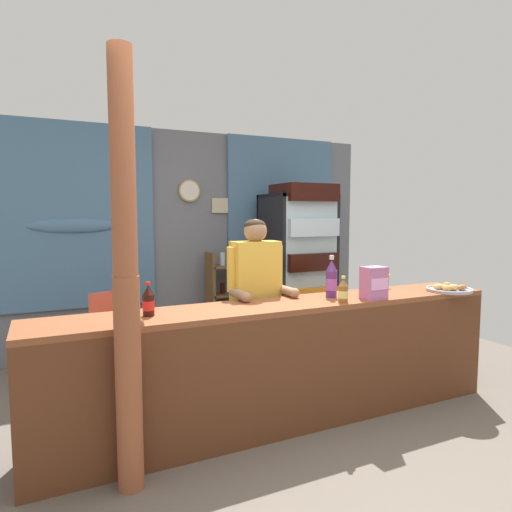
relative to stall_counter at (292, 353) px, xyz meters
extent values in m
plane|color=#665B51|center=(-0.09, 0.79, -0.57)|extent=(6.95, 6.95, 0.00)
cube|color=slate|center=(-0.09, 2.45, 0.71)|extent=(4.80, 0.12, 2.55)
cube|color=teal|center=(-1.31, 2.36, 0.99)|extent=(1.67, 0.04, 1.98)
ellipsoid|color=teal|center=(-1.31, 2.34, 0.89)|extent=(0.92, 0.10, 0.16)
cube|color=teal|center=(1.20, 2.36, 0.99)|extent=(1.49, 0.04, 1.98)
ellipsoid|color=teal|center=(1.20, 2.34, 0.89)|extent=(0.82, 0.10, 0.16)
cylinder|color=tan|center=(-0.03, 2.37, 1.29)|extent=(0.26, 0.03, 0.26)
cylinder|color=white|center=(-0.03, 2.36, 1.29)|extent=(0.22, 0.01, 0.22)
cube|color=beige|center=(0.37, 2.37, 1.12)|extent=(0.24, 0.02, 0.18)
cube|color=brown|center=(0.00, 0.11, 0.33)|extent=(3.63, 0.52, 0.04)
cube|color=brown|center=(0.00, -0.12, -0.13)|extent=(3.63, 0.04, 0.88)
cube|color=brown|center=(-1.78, 0.11, -0.13)|extent=(0.08, 0.46, 0.88)
cube|color=brown|center=(1.78, 0.11, -0.13)|extent=(0.08, 0.46, 0.88)
cylinder|color=#995133|center=(-1.21, -0.24, 0.05)|extent=(0.15, 0.15, 1.24)
cylinder|color=#995133|center=(-1.21, -0.24, 1.29)|extent=(0.14, 0.14, 1.24)
ellipsoid|color=#995133|center=(-1.15, -0.24, 0.39)|extent=(0.06, 0.05, 0.08)
cube|color=black|center=(1.13, 2.15, 0.34)|extent=(0.76, 0.04, 1.81)
cube|color=black|center=(0.77, 1.84, 0.34)|extent=(0.04, 0.66, 1.81)
cube|color=black|center=(1.49, 1.84, 0.34)|extent=(0.04, 0.66, 1.81)
cube|color=black|center=(1.13, 1.84, 1.22)|extent=(0.76, 0.66, 0.04)
cube|color=black|center=(1.13, 1.84, -0.53)|extent=(0.76, 0.66, 0.08)
cube|color=silver|center=(1.13, 1.53, 0.39)|extent=(0.70, 0.02, 1.65)
cylinder|color=#B7B7BC|center=(1.45, 1.49, 0.34)|extent=(0.02, 0.02, 0.40)
cube|color=silver|center=(1.13, 1.84, -0.03)|extent=(0.68, 0.58, 0.02)
cube|color=orange|center=(1.13, 1.71, 0.08)|extent=(0.64, 0.54, 0.20)
cube|color=silver|center=(1.13, 1.84, 0.36)|extent=(0.68, 0.58, 0.02)
cube|color=black|center=(1.13, 1.71, 0.47)|extent=(0.64, 0.54, 0.20)
cube|color=silver|center=(1.13, 1.84, 0.75)|extent=(0.68, 0.58, 0.02)
cube|color=silver|center=(1.13, 1.71, 0.86)|extent=(0.64, 0.54, 0.20)
cube|color=silver|center=(1.13, 1.84, 1.14)|extent=(0.68, 0.58, 0.02)
cube|color=black|center=(1.13, 1.71, 1.25)|extent=(0.64, 0.54, 0.20)
cube|color=brown|center=(0.14, 2.16, 0.00)|extent=(0.04, 0.28, 1.14)
cube|color=brown|center=(0.58, 2.16, 0.00)|extent=(0.04, 0.28, 1.14)
cube|color=brown|center=(0.36, 2.16, 0.40)|extent=(0.44, 0.28, 0.02)
cylinder|color=silver|center=(0.29, 2.16, 0.48)|extent=(0.07, 0.07, 0.16)
cylinder|color=orange|center=(0.43, 2.16, 0.47)|extent=(0.05, 0.05, 0.12)
cube|color=brown|center=(0.36, 2.16, 0.05)|extent=(0.44, 0.28, 0.02)
cylinder|color=black|center=(0.29, 2.16, 0.13)|extent=(0.06, 0.06, 0.13)
cylinder|color=silver|center=(0.43, 2.16, 0.12)|extent=(0.06, 0.06, 0.10)
cube|color=brown|center=(0.36, 2.16, -0.29)|extent=(0.44, 0.28, 0.02)
cylinder|color=orange|center=(0.29, 2.16, -0.21)|extent=(0.05, 0.05, 0.13)
cylinder|color=brown|center=(0.43, 2.16, -0.21)|extent=(0.05, 0.05, 0.12)
cube|color=#E5563D|center=(-0.98, 1.40, -0.13)|extent=(0.58, 0.58, 0.04)
cube|color=#E5563D|center=(-1.07, 1.58, 0.09)|extent=(0.40, 0.21, 0.40)
cylinder|color=#E5563D|center=(-1.08, 1.15, -0.35)|extent=(0.04, 0.04, 0.44)
cylinder|color=#E5563D|center=(-0.73, 1.30, -0.35)|extent=(0.04, 0.04, 0.44)
cylinder|color=#E5563D|center=(-1.24, 1.49, -0.35)|extent=(0.04, 0.04, 0.44)
cylinder|color=#E5563D|center=(-0.89, 1.65, -0.35)|extent=(0.04, 0.04, 0.44)
cube|color=#E5563D|center=(-1.17, 1.32, -0.01)|extent=(0.20, 0.38, 0.03)
cube|color=#E5563D|center=(-0.80, 1.48, -0.01)|extent=(0.20, 0.38, 0.03)
cylinder|color=#28282D|center=(-0.13, 0.52, -0.15)|extent=(0.11, 0.11, 0.84)
cylinder|color=#28282D|center=(0.03, 0.52, -0.15)|extent=(0.11, 0.11, 0.84)
cube|color=gold|center=(-0.05, 0.52, 0.53)|extent=(0.39, 0.20, 0.52)
sphere|color=#997051|center=(-0.05, 0.52, 0.88)|extent=(0.19, 0.19, 0.19)
ellipsoid|color=#2D2319|center=(-0.05, 0.53, 0.92)|extent=(0.18, 0.18, 0.10)
cylinder|color=gold|center=(-0.26, 0.52, 0.57)|extent=(0.08, 0.08, 0.36)
cylinder|color=#997051|center=(-0.26, 0.37, 0.39)|extent=(0.07, 0.26, 0.07)
sphere|color=#997051|center=(-0.26, 0.24, 0.39)|extent=(0.08, 0.08, 0.08)
cylinder|color=gold|center=(0.16, 0.52, 0.57)|extent=(0.08, 0.08, 0.36)
cylinder|color=#997051|center=(0.16, 0.37, 0.39)|extent=(0.07, 0.26, 0.07)
sphere|color=#997051|center=(0.16, 0.24, 0.39)|extent=(0.08, 0.08, 0.08)
cylinder|color=#56286B|center=(0.44, 0.15, 0.46)|extent=(0.09, 0.09, 0.21)
cone|color=#56286B|center=(0.44, 0.15, 0.61)|extent=(0.09, 0.09, 0.09)
cylinder|color=silver|center=(0.44, 0.15, 0.67)|extent=(0.04, 0.04, 0.03)
cylinder|color=purple|center=(0.44, 0.15, 0.46)|extent=(0.09, 0.09, 0.09)
cylinder|color=brown|center=(0.40, -0.07, 0.41)|extent=(0.07, 0.07, 0.12)
cone|color=brown|center=(0.40, -0.07, 0.51)|extent=(0.07, 0.07, 0.06)
cylinder|color=#E5CC4C|center=(0.40, -0.07, 0.54)|extent=(0.03, 0.03, 0.02)
cylinder|color=#E5D166|center=(0.40, -0.07, 0.41)|extent=(0.07, 0.07, 0.06)
cylinder|color=black|center=(-1.01, 0.12, 0.42)|extent=(0.08, 0.08, 0.14)
cone|color=black|center=(-1.01, 0.12, 0.52)|extent=(0.08, 0.08, 0.06)
cylinder|color=red|center=(-1.01, 0.12, 0.57)|extent=(0.03, 0.03, 0.02)
cylinder|color=red|center=(-1.01, 0.12, 0.42)|extent=(0.08, 0.08, 0.06)
cube|color=#B76699|center=(0.70, -0.05, 0.48)|extent=(0.18, 0.14, 0.25)
cube|color=#F7A5D8|center=(0.70, -0.12, 0.48)|extent=(0.16, 0.00, 0.09)
cylinder|color=#BCBCC1|center=(1.52, -0.06, 0.36)|extent=(0.37, 0.37, 0.02)
torus|color=#BCBCC1|center=(1.52, -0.06, 0.37)|extent=(0.38, 0.38, 0.02)
ellipsoid|color=#C68947|center=(1.58, -0.05, 0.39)|extent=(0.10, 0.07, 0.04)
ellipsoid|color=#B2753D|center=(1.59, 0.02, 0.39)|extent=(0.08, 0.07, 0.05)
ellipsoid|color=tan|center=(1.51, -0.01, 0.39)|extent=(0.07, 0.07, 0.04)
ellipsoid|color=tan|center=(1.43, -0.02, 0.39)|extent=(0.10, 0.07, 0.05)
ellipsoid|color=#C68947|center=(1.45, -0.10, 0.39)|extent=(0.10, 0.08, 0.05)
ellipsoid|color=tan|center=(1.51, -0.10, 0.40)|extent=(0.08, 0.08, 0.05)
ellipsoid|color=#A36638|center=(1.58, -0.14, 0.39)|extent=(0.09, 0.06, 0.05)
ellipsoid|color=#DBCC42|center=(0.96, 0.32, 0.41)|extent=(0.09, 0.04, 0.14)
ellipsoid|color=#DBCC42|center=(1.00, 0.31, 0.42)|extent=(0.06, 0.03, 0.15)
ellipsoid|color=#DBCC42|center=(1.05, 0.32, 0.41)|extent=(0.05, 0.04, 0.12)
ellipsoid|color=#DBCC42|center=(1.09, 0.31, 0.41)|extent=(0.07, 0.03, 0.13)
ellipsoid|color=#DBCC42|center=(1.13, 0.29, 0.42)|extent=(0.11, 0.03, 0.14)
cylinder|color=olive|center=(1.05, 0.30, 0.48)|extent=(0.02, 0.02, 0.05)
camera|label=1|loc=(-1.62, -2.78, 1.02)|focal=31.56mm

